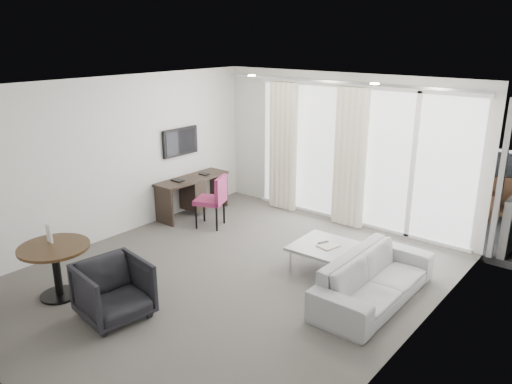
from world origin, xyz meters
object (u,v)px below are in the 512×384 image
Objects in this scene: round_table at (57,271)px; sofa at (375,279)px; rattan_chair_a at (404,192)px; coffee_table at (325,258)px; desk_chair at (210,201)px; rattan_chair_b at (505,202)px; desk at (193,196)px; tub_armchair at (114,291)px.

round_table is 0.44× the size of sofa.
rattan_chair_a is at bearing 69.41° from round_table.
coffee_table is at bearing 51.05° from round_table.
desk_chair is 5.21m from rattan_chair_b.
round_table is (0.89, -3.24, -0.00)m from desk.
sofa is 2.60× the size of rattan_chair_b.
rattan_chair_a is (-0.10, 2.93, 0.23)m from coffee_table.
rattan_chair_a is 1.09× the size of rattan_chair_b.
desk is at bearing 105.38° from round_table.
rattan_chair_a reaches higher than desk.
tub_armchair reaches higher than sofa.
rattan_chair_b reaches higher than round_table.
round_table is 6.10m from rattan_chair_a.
rattan_chair_b is at bearing 67.91° from coffee_table.
coffee_table is 0.98m from sofa.
coffee_table is at bearing -17.45° from tub_armchair.
rattan_chair_b reaches higher than coffee_table.
rattan_chair_a reaches higher than tub_armchair.
sofa is (2.19, 2.30, -0.06)m from tub_armchair.
desk_chair is 3.07m from tub_armchair.
sofa is at bearing -19.23° from coffee_table.
tub_armchair is (1.87, -3.08, 0.00)m from desk.
rattan_chair_a is at bearing 25.96° from desk_chair.
round_table is 3.58m from coffee_table.
desk is 3.92m from rattan_chair_a.
tub_armchair is at bearing -58.78° from desk.
coffee_table is 0.42× the size of sofa.
tub_armchair is at bearing -90.66° from desk_chair.
rattan_chair_a is at bearing -176.49° from rattan_chair_b.
desk_chair is 1.19× the size of rattan_chair_b.
tub_armchair is 3.18m from sofa.
desk reaches higher than sofa.
sofa is at bearing -72.36° from rattan_chair_a.
rattan_chair_a is (3.04, 2.48, 0.07)m from desk.
tub_armchair is 0.91× the size of coffee_table.
tub_armchair is 0.92× the size of rattan_chair_a.
sofa is 3.99m from rattan_chair_b.
round_table is at bearing -140.44° from rattan_chair_b.
desk_chair reaches higher than tub_armchair.
desk_chair is 1.05× the size of round_table.
rattan_chair_a reaches higher than round_table.
desk is 0.74m from desk_chair.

